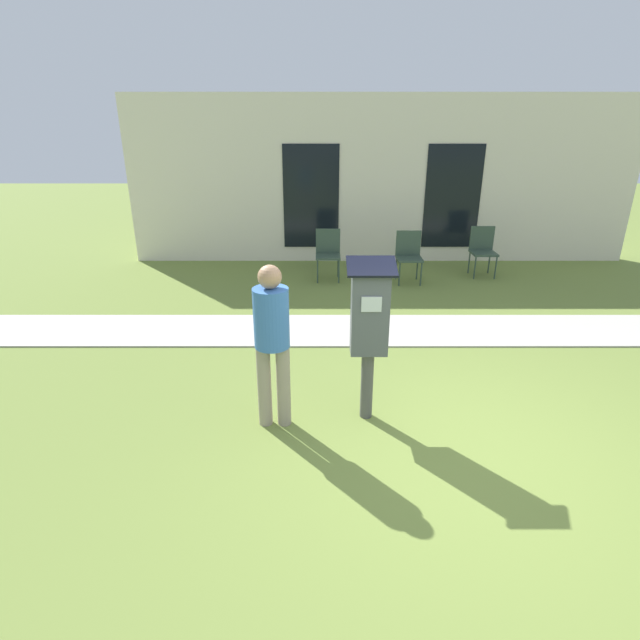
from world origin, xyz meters
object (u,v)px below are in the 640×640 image
outdoor_chair_left (327,250)px  outdoor_chair_middle (408,252)px  parking_meter (368,321)px  outdoor_chair_right (481,247)px  person_standing (271,335)px

outdoor_chair_left → outdoor_chair_middle: 1.45m
parking_meter → outdoor_chair_right: size_ratio=1.77×
outdoor_chair_left → outdoor_chair_right: bearing=-9.3°
outdoor_chair_middle → outdoor_chair_right: size_ratio=1.00×
outdoor_chair_right → parking_meter: bearing=-108.6°
person_standing → outdoor_chair_left: bearing=119.1°
parking_meter → person_standing: size_ratio=1.01×
outdoor_chair_left → outdoor_chair_middle: (1.44, -0.16, 0.00)m
parking_meter → outdoor_chair_left: size_ratio=1.77×
person_standing → outdoor_chair_middle: 5.01m
parking_meter → outdoor_chair_middle: 4.61m
outdoor_chair_middle → outdoor_chair_right: (1.44, 0.40, 0.00)m
outdoor_chair_left → outdoor_chair_right: size_ratio=1.00×
outdoor_chair_middle → outdoor_chair_right: bearing=15.1°
person_standing → outdoor_chair_right: bearing=91.3°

